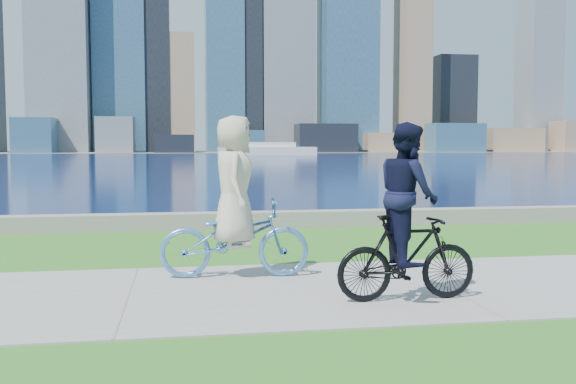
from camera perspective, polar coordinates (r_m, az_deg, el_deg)
The scene contains 9 objects.
ground at distance 8.09m, azimuth -14.06°, elevation -9.11°, with size 320.00×320.00×0.00m, color #27661A.
concrete_path at distance 8.09m, azimuth -14.06°, elevation -9.04°, with size 80.00×3.50×0.02m, color gray.
seawall at distance 14.17m, azimuth -12.07°, elevation -2.61°, with size 90.00×0.50×0.35m, color gray.
bay_water at distance 79.87m, azimuth -9.94°, elevation 2.94°, with size 320.00×131.00×0.01m, color #0B1C4B.
far_shore at distance 137.86m, azimuth -9.75°, elevation 3.52°, with size 320.00×30.00×0.12m, color slate.
city_skyline at distance 139.12m, azimuth -9.49°, elevation 14.32°, with size 177.29×22.97×76.00m.
ferry_far at distance 101.25m, azimuth -1.89°, elevation 3.77°, with size 15.26×4.36×2.07m.
cyclist_woman at distance 8.85m, azimuth -4.79°, elevation -2.28°, with size 0.85×2.10×2.22m.
cyclist_man at distance 7.62m, azimuth 10.56°, elevation -2.99°, with size 0.63×1.69×2.09m.
Camera 1 is at (0.66, -7.85, 1.86)m, focal length 40.00 mm.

